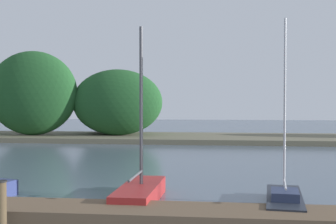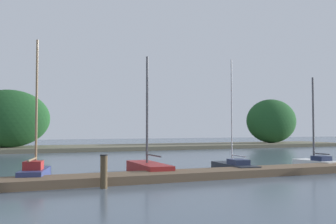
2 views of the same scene
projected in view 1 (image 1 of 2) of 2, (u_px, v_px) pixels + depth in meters
The scene contains 5 objects.
dock_pier at pixel (26, 210), 13.06m from camera, with size 29.05×1.80×0.35m.
far_shore at pixel (132, 108), 38.26m from camera, with size 72.70×8.86×7.55m.
sailboat_3 at pixel (141, 191), 15.02m from camera, with size 1.25×4.18×5.82m.
sailboat_4 at pixel (284, 199), 14.05m from camera, with size 1.47×4.02×5.94m.
mooring_piling_1 at pixel (1, 204), 11.78m from camera, with size 0.30×0.30×1.26m.
Camera 1 is at (5.58, 1.29, 3.36)m, focal length 48.18 mm.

